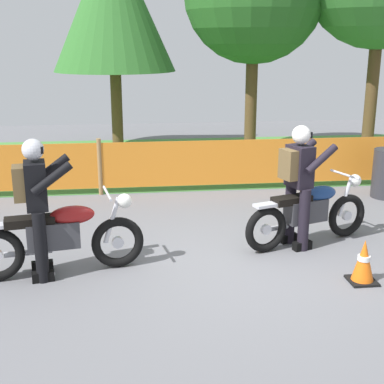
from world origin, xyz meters
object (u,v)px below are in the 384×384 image
motorcycle_lead (59,237)px  rider_trailing (298,180)px  motorcycle_trailing (309,212)px  traffic_cone (364,262)px  rider_lead (36,201)px

motorcycle_lead → rider_trailing: (3.13, 0.55, 0.47)m
motorcycle_trailing → rider_trailing: (-0.21, -0.07, 0.49)m
motorcycle_trailing → traffic_cone: motorcycle_trailing is taller
rider_lead → rider_trailing: size_ratio=1.00×
rider_lead → traffic_cone: rider_lead is taller
motorcycle_trailing → rider_lead: (-3.56, -0.66, 0.49)m
rider_lead → motorcycle_trailing: bearing=0.6°
motorcycle_trailing → rider_trailing: 0.54m
motorcycle_trailing → rider_lead: bearing=171.8°
rider_lead → traffic_cone: bearing=-19.3°
motorcycle_lead → motorcycle_trailing: bearing=0.6°
motorcycle_lead → rider_lead: 0.52m
rider_lead → rider_trailing: bearing=0.0°
motorcycle_trailing → rider_lead: 3.65m
motorcycle_trailing → rider_trailing: size_ratio=1.15×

